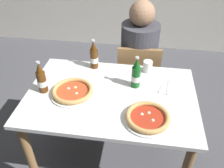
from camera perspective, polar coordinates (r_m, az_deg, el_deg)
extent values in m
plane|color=#4C4C51|center=(2.22, -0.19, -17.43)|extent=(8.00, 8.00, 0.00)
cube|color=silver|center=(1.68, -0.25, -2.79)|extent=(1.20, 0.80, 0.03)
cylinder|color=olive|center=(1.88, -19.19, -16.63)|extent=(0.06, 0.06, 0.72)
cylinder|color=olive|center=(2.29, -12.45, -3.21)|extent=(0.06, 0.06, 0.72)
cylinder|color=olive|center=(2.20, 15.29, -5.82)|extent=(0.06, 0.06, 0.72)
cube|color=olive|center=(2.39, 6.10, 1.68)|extent=(0.42, 0.42, 0.04)
cube|color=olive|center=(2.12, 6.44, 3.68)|extent=(0.38, 0.06, 0.40)
cylinder|color=olive|center=(2.67, 9.46, -0.34)|extent=(0.04, 0.04, 0.41)
cylinder|color=olive|center=(2.66, 2.17, 0.08)|extent=(0.04, 0.04, 0.41)
cylinder|color=olive|center=(2.41, 9.77, -5.27)|extent=(0.04, 0.04, 0.41)
cylinder|color=olive|center=(2.40, 1.64, -4.83)|extent=(0.04, 0.04, 0.41)
cube|color=#2D3342|center=(2.50, 5.77, -2.41)|extent=(0.32, 0.28, 0.45)
cylinder|color=#3F3F47|center=(2.21, 6.56, 7.59)|extent=(0.34, 0.34, 0.55)
sphere|color=#9E7556|center=(2.06, 7.32, 16.66)|extent=(0.22, 0.22, 0.22)
cylinder|color=white|center=(1.69, -9.47, -2.15)|extent=(0.32, 0.32, 0.01)
cylinder|color=#CC4723|center=(1.68, -9.51, -1.86)|extent=(0.23, 0.23, 0.01)
torus|color=tan|center=(1.67, -9.55, -1.57)|extent=(0.29, 0.29, 0.03)
sphere|color=silver|center=(1.71, -10.53, -1.17)|extent=(0.02, 0.02, 0.02)
sphere|color=silver|center=(1.66, -8.63, -2.36)|extent=(0.02, 0.02, 0.02)
sphere|color=silver|center=(1.71, -8.89, -0.91)|extent=(0.02, 0.02, 0.02)
cylinder|color=white|center=(1.49, 8.61, -8.48)|extent=(0.30, 0.30, 0.01)
cylinder|color=#AD2D19|center=(1.48, 8.65, -8.19)|extent=(0.22, 0.22, 0.01)
torus|color=tan|center=(1.48, 8.69, -7.89)|extent=(0.28, 0.28, 0.03)
sphere|color=silver|center=(1.50, 7.25, -7.37)|extent=(0.02, 0.02, 0.02)
sphere|color=silver|center=(1.47, 9.84, -8.77)|extent=(0.02, 0.02, 0.02)
sphere|color=silver|center=(1.51, 8.92, -7.02)|extent=(0.02, 0.02, 0.02)
cylinder|color=#512D0F|center=(1.91, -4.38, 6.15)|extent=(0.06, 0.06, 0.16)
cone|color=#512D0F|center=(1.85, -4.55, 9.26)|extent=(0.05, 0.05, 0.07)
cylinder|color=#B7B7BC|center=(1.83, -4.61, 10.46)|extent=(0.03, 0.03, 0.01)
cylinder|color=white|center=(1.91, -4.37, 5.95)|extent=(0.07, 0.07, 0.04)
cylinder|color=#14591E|center=(1.70, 5.81, 1.69)|extent=(0.06, 0.06, 0.16)
cone|color=#14591E|center=(1.63, 6.06, 5.03)|extent=(0.05, 0.05, 0.07)
cylinder|color=#B7B7BC|center=(1.61, 6.16, 6.34)|extent=(0.03, 0.03, 0.01)
cylinder|color=white|center=(1.70, 5.79, 1.47)|extent=(0.07, 0.07, 0.04)
cylinder|color=#512D0F|center=(1.72, -16.61, 0.48)|extent=(0.06, 0.06, 0.16)
cone|color=#512D0F|center=(1.65, -17.32, 3.75)|extent=(0.05, 0.05, 0.07)
cylinder|color=#B7B7BC|center=(1.63, -17.60, 5.02)|extent=(0.03, 0.03, 0.01)
cylinder|color=white|center=(1.72, -16.57, 0.27)|extent=(0.07, 0.07, 0.04)
cube|color=white|center=(1.77, 12.86, -0.61)|extent=(0.22, 0.22, 0.00)
cube|color=silver|center=(1.77, 13.52, -0.55)|extent=(0.04, 0.19, 0.00)
cube|color=silver|center=(1.77, 12.24, -0.44)|extent=(0.08, 0.16, 0.00)
cylinder|color=white|center=(1.89, 8.64, 4.23)|extent=(0.07, 0.07, 0.09)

